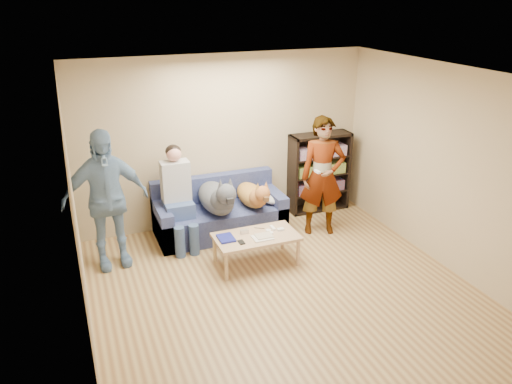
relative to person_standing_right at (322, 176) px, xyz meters
name	(u,v)px	position (x,y,z in m)	size (l,w,h in m)	color
ground	(293,302)	(-1.19, -1.55, -0.89)	(5.00, 5.00, 0.00)	olive
ceiling	(300,79)	(-1.19, -1.55, 1.71)	(5.00, 5.00, 0.00)	white
wall_back	(225,141)	(-1.19, 0.95, 0.41)	(4.50, 4.50, 0.00)	tan
wall_front	(463,340)	(-1.19, -4.05, 0.41)	(4.50, 4.50, 0.00)	tan
wall_left	(78,235)	(-3.44, -1.55, 0.41)	(5.00, 5.00, 0.00)	tan
wall_right	(460,175)	(1.06, -1.55, 0.41)	(5.00, 5.00, 0.00)	tan
blanket	(275,199)	(-0.60, 0.35, -0.40)	(0.36, 0.31, 0.13)	#A8A7AC
person_standing_right	(322,176)	(0.00, 0.00, 0.00)	(0.65, 0.43, 1.78)	gray
person_standing_left	(106,200)	(-3.06, 0.14, 0.04)	(1.09, 0.46, 1.87)	#7B9CC5
held_controller	(317,172)	(-0.20, -0.20, 0.17)	(0.04, 0.12, 0.03)	silver
notebook_blue	(226,238)	(-1.66, -0.51, -0.46)	(0.20, 0.26, 0.03)	navy
papers	(262,238)	(-1.21, -0.66, -0.46)	(0.26, 0.20, 0.01)	silver
magazine	(264,236)	(-1.18, -0.64, -0.45)	(0.22, 0.17, 0.01)	#BAAC94
camera_silver	(244,231)	(-1.38, -0.44, -0.45)	(0.11, 0.06, 0.05)	silver
controller_a	(273,228)	(-0.98, -0.46, -0.46)	(0.04, 0.13, 0.03)	white
controller_b	(280,229)	(-0.90, -0.54, -0.46)	(0.09, 0.06, 0.03)	white
headphone_cup_a	(271,233)	(-1.06, -0.58, -0.46)	(0.07, 0.07, 0.02)	white
headphone_cup_b	(268,230)	(-1.06, -0.50, -0.46)	(0.07, 0.07, 0.02)	white
pen_orange	(259,241)	(-1.28, -0.72, -0.47)	(0.01, 0.01, 0.14)	orange
pen_black	(259,228)	(-1.14, -0.38, -0.47)	(0.01, 0.01, 0.14)	black
wallet	(241,242)	(-1.51, -0.68, -0.46)	(0.07, 0.12, 0.01)	black
sofa	(219,215)	(-1.44, 0.54, -0.61)	(1.90, 0.85, 0.82)	#515B93
person_seated	(178,193)	(-2.07, 0.42, -0.12)	(0.40, 0.73, 1.47)	#425793
dog_gray	(218,198)	(-1.51, 0.31, -0.23)	(0.46, 1.27, 0.66)	#52575E
dog_tan	(253,195)	(-0.96, 0.33, -0.28)	(0.36, 1.14, 0.52)	#BE8C3A
coffee_table	(256,239)	(-1.26, -0.56, -0.52)	(1.10, 0.60, 0.42)	tan
bookshelf	(319,170)	(0.36, 0.78, -0.21)	(1.00, 0.34, 1.30)	black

